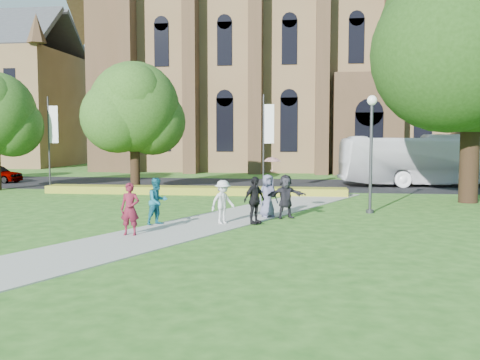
# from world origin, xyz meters

# --- Properties ---
(ground) EXTENTS (160.00, 160.00, 0.00)m
(ground) POSITION_xyz_m (0.00, 0.00, 0.00)
(ground) COLOR #275B1B
(ground) RESTS_ON ground
(road) EXTENTS (160.00, 10.00, 0.02)m
(road) POSITION_xyz_m (0.00, 20.00, 0.01)
(road) COLOR black
(road) RESTS_ON ground
(footpath) EXTENTS (15.58, 28.54, 0.04)m
(footpath) POSITION_xyz_m (0.00, 1.00, 0.02)
(footpath) COLOR #B2B2A8
(footpath) RESTS_ON ground
(flower_hedge) EXTENTS (18.00, 1.40, 0.45)m
(flower_hedge) POSITION_xyz_m (-2.00, 13.20, 0.23)
(flower_hedge) COLOR gold
(flower_hedge) RESTS_ON ground
(cathedral) EXTENTS (52.60, 18.25, 28.00)m
(cathedral) POSITION_xyz_m (10.00, 39.73, 12.98)
(cathedral) COLOR brown
(cathedral) RESTS_ON ground
(streetlamp) EXTENTS (0.44, 0.44, 5.24)m
(streetlamp) POSITION_xyz_m (7.50, 6.50, 3.30)
(streetlamp) COLOR #38383D
(streetlamp) RESTS_ON ground
(large_tree) EXTENTS (9.60, 9.60, 13.20)m
(large_tree) POSITION_xyz_m (13.00, 11.00, 8.37)
(large_tree) COLOR #332114
(large_tree) RESTS_ON ground
(street_tree_1) EXTENTS (5.60, 5.60, 8.05)m
(street_tree_1) POSITION_xyz_m (-6.00, 14.50, 5.22)
(street_tree_1) COLOR #332114
(street_tree_1) RESTS_ON ground
(banner_pole_0) EXTENTS (0.70, 0.10, 6.00)m
(banner_pole_0) POSITION_xyz_m (2.11, 15.20, 3.39)
(banner_pole_0) COLOR #38383D
(banner_pole_0) RESTS_ON ground
(banner_pole_1) EXTENTS (0.70, 0.10, 6.00)m
(banner_pole_1) POSITION_xyz_m (-11.89, 15.20, 3.39)
(banner_pole_1) COLOR #38383D
(banner_pole_1) RESTS_ON ground
(tour_coach) EXTENTS (13.01, 4.53, 3.55)m
(tour_coach) POSITION_xyz_m (13.32, 20.23, 1.79)
(tour_coach) COLOR silver
(tour_coach) RESTS_ON road
(pedestrian_0) EXTENTS (0.68, 0.46, 1.81)m
(pedestrian_0) POSITION_xyz_m (-1.36, -0.22, 0.94)
(pedestrian_0) COLOR maroon
(pedestrian_0) RESTS_ON footpath
(pedestrian_1) EXTENTS (1.08, 1.12, 1.81)m
(pedestrian_1) POSITION_xyz_m (-1.03, 2.04, 0.95)
(pedestrian_1) COLOR #176076
(pedestrian_1) RESTS_ON footpath
(pedestrian_2) EXTENTS (1.21, 1.23, 1.70)m
(pedestrian_2) POSITION_xyz_m (1.44, 2.56, 0.89)
(pedestrian_2) COLOR silver
(pedestrian_2) RESTS_ON footpath
(pedestrian_3) EXTENTS (1.02, 1.12, 1.84)m
(pedestrian_3) POSITION_xyz_m (2.66, 2.71, 0.96)
(pedestrian_3) COLOR black
(pedestrian_3) RESTS_ON footpath
(pedestrian_4) EXTENTS (1.05, 0.96, 1.80)m
(pedestrian_4) POSITION_xyz_m (3.05, 4.51, 0.94)
(pedestrian_4) COLOR slate
(pedestrian_4) RESTS_ON footpath
(pedestrian_5) EXTENTS (1.76, 1.10, 1.81)m
(pedestrian_5) POSITION_xyz_m (3.81, 4.35, 0.95)
(pedestrian_5) COLOR #25232B
(pedestrian_5) RESTS_ON footpath
(parasol) EXTENTS (0.81, 0.81, 0.63)m
(parasol) POSITION_xyz_m (3.23, 4.61, 2.15)
(parasol) COLOR #E6A2BA
(parasol) RESTS_ON pedestrian_4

